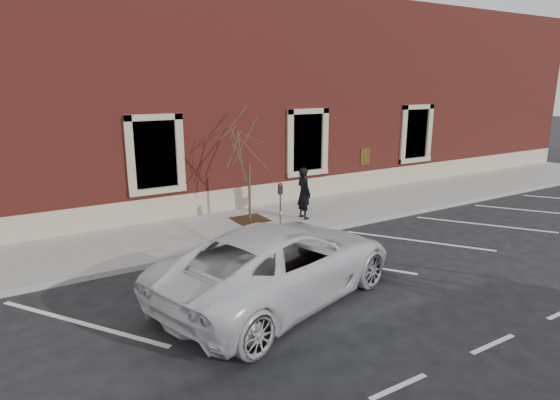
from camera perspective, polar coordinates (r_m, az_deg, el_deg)
ground at (r=14.49m, az=1.23°, el=-4.72°), size 120.00×120.00×0.00m
sidewalk_near at (r=15.90m, az=-2.15°, el=-2.71°), size 40.00×3.50×0.15m
curb_near at (r=14.42m, az=1.34°, el=-4.50°), size 40.00×0.12×0.15m
parking_stripes at (r=12.80m, az=6.57°, el=-7.42°), size 28.00×4.40×0.01m
building_civic at (r=20.66m, az=-10.56°, el=12.04°), size 40.00×8.62×8.00m
man at (r=15.88m, az=2.93°, el=0.84°), size 0.42×0.64×1.76m
parking_meter at (r=14.76m, az=0.04°, el=0.36°), size 0.13×0.10×1.46m
tree_grate at (r=15.92m, az=-3.68°, el=-2.37°), size 1.08×1.08×0.03m
sapling at (r=15.40m, az=-3.82°, el=6.21°), size 2.07×2.07×3.45m
white_truck at (r=10.42m, az=-0.01°, el=-7.57°), size 6.59×4.47×1.68m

